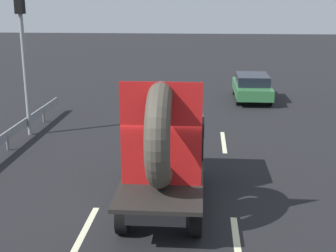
# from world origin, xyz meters

# --- Properties ---
(ground_plane) EXTENTS (120.00, 120.00, 0.00)m
(ground_plane) POSITION_xyz_m (0.00, 0.00, 0.00)
(ground_plane) COLOR black
(flatbed_truck) EXTENTS (2.02, 5.25, 3.52)m
(flatbed_truck) POSITION_xyz_m (0.16, 0.53, 1.63)
(flatbed_truck) COLOR black
(flatbed_truck) RESTS_ON ground_plane
(distant_sedan) EXTENTS (1.82, 4.24, 1.38)m
(distant_sedan) POSITION_xyz_m (3.73, 13.40, 0.74)
(distant_sedan) COLOR black
(distant_sedan) RESTS_ON ground_plane
(traffic_light) EXTENTS (0.42, 0.36, 5.64)m
(traffic_light) POSITION_xyz_m (-5.79, 6.10, 3.69)
(traffic_light) COLOR gray
(traffic_light) RESTS_ON ground_plane
(lane_dash_left_near) EXTENTS (0.16, 2.86, 0.01)m
(lane_dash_left_near) POSITION_xyz_m (-1.62, -1.80, 0.00)
(lane_dash_left_near) COLOR beige
(lane_dash_left_near) RESTS_ON ground_plane
(lane_dash_left_far) EXTENTS (0.16, 2.27, 0.01)m
(lane_dash_left_far) POSITION_xyz_m (-1.62, 5.60, 0.00)
(lane_dash_left_far) COLOR beige
(lane_dash_left_far) RESTS_ON ground_plane
(lane_dash_right_near) EXTENTS (0.16, 2.98, 0.01)m
(lane_dash_right_near) POSITION_xyz_m (1.95, -2.15, 0.00)
(lane_dash_right_near) COLOR beige
(lane_dash_right_near) RESTS_ON ground_plane
(lane_dash_right_far) EXTENTS (0.16, 2.68, 0.01)m
(lane_dash_right_far) POSITION_xyz_m (1.95, 5.68, 0.00)
(lane_dash_right_far) COLOR beige
(lane_dash_right_far) RESTS_ON ground_plane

